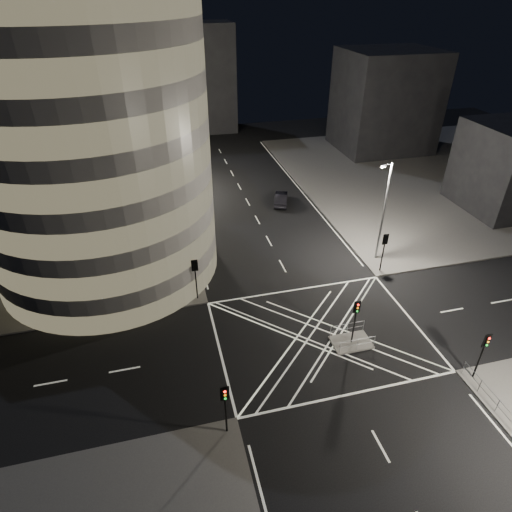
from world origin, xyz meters
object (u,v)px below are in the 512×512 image
object	(u,v)px
traffic_signal_nl	(225,401)
street_lamp_right_far	(384,209)
street_lamp_left_far	(165,153)
traffic_signal_fr	(384,246)
traffic_signal_island	(356,314)
traffic_signal_fl	(195,272)
sedan	(281,199)
traffic_signal_nr	(484,348)
central_island	(351,342)
street_lamp_left_near	(179,218)

from	to	relation	value
traffic_signal_nl	street_lamp_right_far	xyz separation A→B (m)	(18.24, 15.80, 2.63)
street_lamp_left_far	traffic_signal_nl	bearing A→B (deg)	-89.01
traffic_signal_fr	traffic_signal_nl	bearing A→B (deg)	-142.31
traffic_signal_nl	traffic_signal_island	xyz separation A→B (m)	(10.80, 5.30, 0.00)
traffic_signal_fl	sedan	size ratio (longest dim) A/B	0.91
traffic_signal_nr	sedan	xyz separation A→B (m)	(-4.88, 30.25, -2.19)
traffic_signal_nl	street_lamp_right_far	distance (m)	24.27
central_island	sedan	distance (m)	25.03
street_lamp_left_far	traffic_signal_fl	bearing A→B (deg)	-88.43
traffic_signal_nl	sedan	bearing A→B (deg)	67.19
traffic_signal_fr	traffic_signal_island	xyz separation A→B (m)	(-6.80, -8.30, 0.00)
traffic_signal_fl	central_island	bearing A→B (deg)	-37.54
traffic_signal_fl	street_lamp_left_far	bearing A→B (deg)	91.57
traffic_signal_fr	street_lamp_left_near	bearing A→B (deg)	164.08
street_lamp_left_far	sedan	xyz separation A→B (m)	(13.36, -6.55, -4.82)
central_island	traffic_signal_fr	bearing A→B (deg)	50.67
traffic_signal_nr	traffic_signal_fr	bearing A→B (deg)	90.00
traffic_signal_fr	street_lamp_left_far	bearing A→B (deg)	128.17
central_island	traffic_signal_nr	xyz separation A→B (m)	(6.80, -5.30, 2.84)
traffic_signal_nl	traffic_signal_fl	bearing A→B (deg)	90.00
traffic_signal_island	sedan	distance (m)	25.12
traffic_signal_fr	street_lamp_left_near	xyz separation A→B (m)	(-18.24, 5.20, 2.63)
traffic_signal_island	central_island	bearing A→B (deg)	0.00
traffic_signal_nr	central_island	bearing A→B (deg)	142.07
street_lamp_right_far	traffic_signal_fr	bearing A→B (deg)	-106.11
central_island	sedan	xyz separation A→B (m)	(1.92, 24.95, 0.65)
traffic_signal_fr	sedan	bearing A→B (deg)	106.32
central_island	street_lamp_left_near	world-z (taller)	street_lamp_left_near
traffic_signal_fl	traffic_signal_nr	bearing A→B (deg)	-37.69
traffic_signal_nl	sedan	distance (m)	32.89
traffic_signal_nl	sedan	xyz separation A→B (m)	(12.72, 30.25, -2.19)
traffic_signal_nr	street_lamp_right_far	size ratio (longest dim) A/B	0.40
central_island	street_lamp_left_far	bearing A→B (deg)	109.95
traffic_signal_nl	traffic_signal_island	bearing A→B (deg)	26.14
street_lamp_left_far	traffic_signal_island	bearing A→B (deg)	-70.05
street_lamp_left_near	traffic_signal_fl	bearing A→B (deg)	-83.03
central_island	traffic_signal_nr	distance (m)	9.08
traffic_signal_island	street_lamp_right_far	distance (m)	13.13
street_lamp_left_near	street_lamp_left_far	size ratio (longest dim) A/B	1.00
traffic_signal_fr	traffic_signal_island	bearing A→B (deg)	-129.33
central_island	traffic_signal_island	world-z (taller)	traffic_signal_island
traffic_signal_fl	traffic_signal_fr	size ratio (longest dim) A/B	1.00
street_lamp_left_far	sedan	bearing A→B (deg)	-26.11
traffic_signal_nr	street_lamp_left_near	size ratio (longest dim) A/B	0.40
traffic_signal_nr	traffic_signal_island	distance (m)	8.62
street_lamp_right_far	traffic_signal_fl	bearing A→B (deg)	-173.12
central_island	street_lamp_left_near	distance (m)	18.52
traffic_signal_fl	traffic_signal_nl	world-z (taller)	same
street_lamp_left_near	street_lamp_right_far	bearing A→B (deg)	-9.03
traffic_signal_nl	street_lamp_left_far	size ratio (longest dim) A/B	0.40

